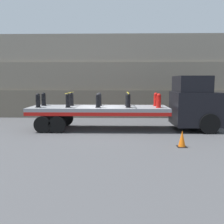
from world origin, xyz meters
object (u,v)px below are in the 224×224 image
object	(u,v)px
fire_hydrant_black_far_3	(128,99)
fire_hydrant_red_far_4	(156,99)
traffic_cone	(182,139)
fire_hydrant_black_near_1	(68,101)
fire_hydrant_black_near_3	(128,101)
truck_cab	(196,103)
fire_hydrant_black_far_0	(44,99)
fire_hydrant_black_far_1	(71,99)
fire_hydrant_black_near_2	(98,101)
flatbed_trailer	(90,111)
fire_hydrant_black_near_0	(38,101)
fire_hydrant_red_near_4	(159,101)
fire_hydrant_black_far_2	(99,99)

from	to	relation	value
fire_hydrant_black_far_3	fire_hydrant_red_far_4	size ratio (longest dim) A/B	1.00
fire_hydrant_black_far_3	traffic_cone	bearing A→B (deg)	-64.14
fire_hydrant_black_near_1	fire_hydrant_black_near_3	size ratio (longest dim) A/B	1.00
truck_cab	traffic_cone	size ratio (longest dim) A/B	4.35
fire_hydrant_black_far_0	fire_hydrant_black_far_1	size ratio (longest dim) A/B	1.00
fire_hydrant_black_near_3	fire_hydrant_black_near_2	bearing A→B (deg)	180.00
fire_hydrant_black_far_1	fire_hydrant_black_far_3	world-z (taller)	same
fire_hydrant_black_near_3	traffic_cone	size ratio (longest dim) A/B	1.12
flatbed_trailer	fire_hydrant_red_far_4	bearing A→B (deg)	7.77
flatbed_trailer	fire_hydrant_black_far_3	bearing A→B (deg)	13.55
fire_hydrant_black_far_3	fire_hydrant_red_far_4	world-z (taller)	same
truck_cab	fire_hydrant_black_near_0	size ratio (longest dim) A/B	3.88
truck_cab	fire_hydrant_red_far_4	distance (m)	2.32
fire_hydrant_black_near_2	fire_hydrant_black_far_3	xyz separation A→B (m)	(1.70, 1.07, 0.00)
fire_hydrant_black_far_3	fire_hydrant_red_near_4	size ratio (longest dim) A/B	1.00
fire_hydrant_black_far_1	traffic_cone	distance (m)	7.31
fire_hydrant_black_near_2	fire_hydrant_red_far_4	world-z (taller)	same
traffic_cone	truck_cab	bearing A→B (deg)	65.90
fire_hydrant_black_far_2	fire_hydrant_black_near_2	bearing A→B (deg)	-90.00
fire_hydrant_black_near_3	traffic_cone	bearing A→B (deg)	-57.53
flatbed_trailer	fire_hydrant_red_far_4	distance (m)	4.02
flatbed_trailer	fire_hydrant_black_far_3	world-z (taller)	fire_hydrant_black_far_3
fire_hydrant_black_near_1	traffic_cone	distance (m)	6.70
fire_hydrant_black_near_3	truck_cab	bearing A→B (deg)	7.72
truck_cab	fire_hydrant_red_far_4	xyz separation A→B (m)	(-2.25, 0.54, 0.18)
fire_hydrant_black_near_0	fire_hydrant_black_far_0	size ratio (longest dim) A/B	1.00
flatbed_trailer	fire_hydrant_black_near_2	distance (m)	0.99
truck_cab	fire_hydrant_black_far_2	distance (m)	5.69
fire_hydrant_black_near_0	fire_hydrant_red_near_4	bearing A→B (deg)	0.00
fire_hydrant_black_near_2	traffic_cone	distance (m)	5.36
fire_hydrant_black_far_2	fire_hydrant_black_near_3	bearing A→B (deg)	-32.17
truck_cab	fire_hydrant_black_near_3	distance (m)	4.00
fire_hydrant_black_far_0	fire_hydrant_black_near_2	bearing A→B (deg)	-17.46
fire_hydrant_black_near_0	fire_hydrant_black_near_1	bearing A→B (deg)	0.00
fire_hydrant_red_near_4	flatbed_trailer	bearing A→B (deg)	172.23
fire_hydrant_black_near_1	flatbed_trailer	bearing A→B (deg)	24.35
fire_hydrant_black_near_1	fire_hydrant_black_near_2	xyz separation A→B (m)	(1.70, 0.00, 0.00)
fire_hydrant_black_far_3	traffic_cone	size ratio (longest dim) A/B	1.12
fire_hydrant_black_far_0	fire_hydrant_black_near_3	world-z (taller)	same
fire_hydrant_red_far_4	fire_hydrant_black_near_0	bearing A→B (deg)	-171.06
flatbed_trailer	fire_hydrant_black_near_2	xyz separation A→B (m)	(0.52, -0.54, 0.66)
fire_hydrant_black_far_0	fire_hydrant_red_far_4	distance (m)	6.82
fire_hydrant_black_near_2	fire_hydrant_black_far_2	size ratio (longest dim) A/B	1.00
fire_hydrant_black_far_0	flatbed_trailer	bearing A→B (deg)	-10.51
fire_hydrant_black_near_3	fire_hydrant_red_far_4	bearing A→B (deg)	32.17
truck_cab	flatbed_trailer	bearing A→B (deg)	180.00
fire_hydrant_black_near_0	fire_hydrant_black_near_3	bearing A→B (deg)	0.00
fire_hydrant_black_near_3	fire_hydrant_red_far_4	distance (m)	2.01
fire_hydrant_red_far_4	traffic_cone	distance (m)	4.73
truck_cab	fire_hydrant_black_near_3	world-z (taller)	truck_cab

